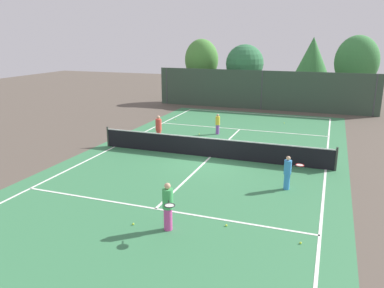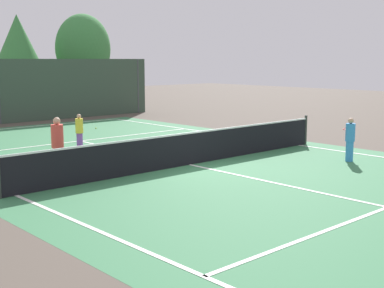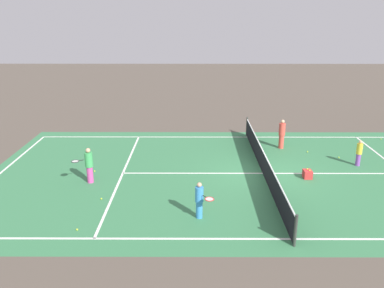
# 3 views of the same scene
# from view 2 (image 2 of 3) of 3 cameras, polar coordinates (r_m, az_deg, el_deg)

# --- Properties ---
(ground_plane) EXTENTS (80.00, 80.00, 0.00)m
(ground_plane) POSITION_cam_2_polar(r_m,az_deg,el_deg) (16.17, -0.27, -2.24)
(ground_plane) COLOR brown
(court_surface) EXTENTS (13.00, 25.00, 0.01)m
(court_surface) POSITION_cam_2_polar(r_m,az_deg,el_deg) (16.17, -0.27, -2.24)
(court_surface) COLOR #387A4C
(court_surface) RESTS_ON ground_plane
(tennis_net) EXTENTS (11.90, 0.10, 1.10)m
(tennis_net) POSITION_cam_2_polar(r_m,az_deg,el_deg) (16.07, -0.27, -0.46)
(tennis_net) COLOR #333833
(tennis_net) RESTS_ON ground_plane
(tree_2) EXTENTS (3.27, 3.27, 5.84)m
(tree_2) POSITION_cam_2_polar(r_m,az_deg,el_deg) (34.08, -18.17, 9.99)
(tree_2) COLOR brown
(tree_2) RESTS_ON ground_plane
(tree_3) EXTENTS (3.57, 2.98, 5.98)m
(tree_3) POSITION_cam_2_polar(r_m,az_deg,el_deg) (34.52, -11.58, 9.95)
(tree_3) COLOR brown
(tree_3) RESTS_ON ground_plane
(player_0) EXTENTS (0.34, 0.34, 1.59)m
(player_0) POSITION_cam_2_polar(r_m,az_deg,el_deg) (15.26, -14.21, -0.10)
(player_0) COLOR #E54C3F
(player_0) RESTS_ON ground_plane
(player_1) EXTENTS (0.81, 0.72, 1.37)m
(player_1) POSITION_cam_2_polar(r_m,az_deg,el_deg) (17.35, 16.57, 0.53)
(player_1) COLOR #388CD8
(player_1) RESTS_ON ground_plane
(player_2) EXTENTS (0.27, 0.27, 1.27)m
(player_2) POSITION_cam_2_polar(r_m,az_deg,el_deg) (19.22, -11.98, 1.33)
(player_2) COLOR purple
(player_2) RESTS_ON ground_plane
(ball_crate) EXTENTS (0.44, 0.36, 0.43)m
(ball_crate) POSITION_cam_2_polar(r_m,az_deg,el_deg) (17.85, -3.12, -0.58)
(ball_crate) COLOR red
(ball_crate) RESTS_ON ground_plane
(tennis_ball_1) EXTENTS (0.07, 0.07, 0.07)m
(tennis_ball_1) POSITION_cam_2_polar(r_m,az_deg,el_deg) (15.03, -8.38, -3.08)
(tennis_ball_1) COLOR #CCE533
(tennis_ball_1) RESTS_ON ground_plane
(tennis_ball_4) EXTENTS (0.07, 0.07, 0.07)m
(tennis_ball_4) POSITION_cam_2_polar(r_m,az_deg,el_deg) (18.37, -13.81, -1.04)
(tennis_ball_4) COLOR #CCE533
(tennis_ball_4) RESTS_ON ground_plane
(tennis_ball_5) EXTENTS (0.07, 0.07, 0.07)m
(tennis_ball_5) POSITION_cam_2_polar(r_m,az_deg,el_deg) (24.95, -10.26, 1.69)
(tennis_ball_5) COLOR #CCE533
(tennis_ball_5) RESTS_ON ground_plane
(tennis_ball_6) EXTENTS (0.07, 0.07, 0.07)m
(tennis_ball_6) POSITION_cam_2_polar(r_m,az_deg,el_deg) (16.80, -14.07, -1.97)
(tennis_ball_6) COLOR #CCE533
(tennis_ball_6) RESTS_ON ground_plane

